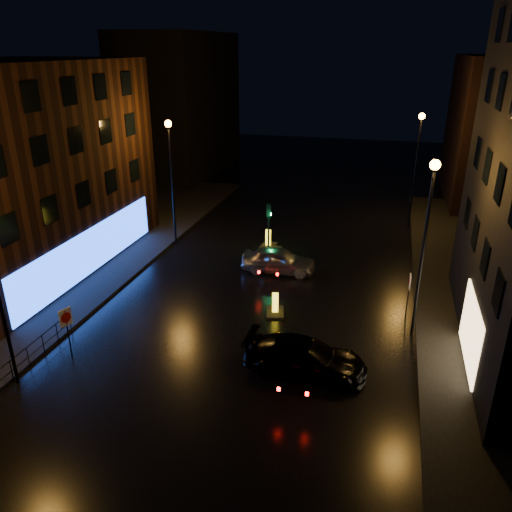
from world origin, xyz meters
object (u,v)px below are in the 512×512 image
object	(u,v)px
silver_hatchback	(278,260)
bollard_far	(268,243)
traffic_signal	(268,246)
road_sign_right	(409,285)
dark_sedan	(305,357)
bollard_near	(275,309)
road_sign_left	(66,322)

from	to	relation	value
silver_hatchback	bollard_far	size ratio (longest dim) A/B	3.06
traffic_signal	road_sign_right	distance (m)	10.72
dark_sedan	road_sign_right	bearing A→B (deg)	-32.19
traffic_signal	dark_sedan	size ratio (longest dim) A/B	0.67
dark_sedan	bollard_near	bearing A→B (deg)	28.86
bollard_far	road_sign_left	distance (m)	16.00
road_sign_right	traffic_signal	bearing A→B (deg)	-36.28
bollard_near	road_sign_left	xyz separation A→B (m)	(-7.75, -6.17, 1.56)
silver_hatchback	bollard_near	distance (m)	5.18
bollard_far	road_sign_left	bearing A→B (deg)	-104.55
road_sign_left	road_sign_right	world-z (taller)	road_sign_left
traffic_signal	silver_hatchback	distance (m)	2.96
dark_sedan	road_sign_right	size ratio (longest dim) A/B	2.28
bollard_near	bollard_far	distance (m)	9.26
traffic_signal	dark_sedan	world-z (taller)	traffic_signal
bollard_near	road_sign_left	size ratio (longest dim) A/B	0.61
bollard_far	silver_hatchback	bearing A→B (deg)	-63.05
traffic_signal	bollard_far	world-z (taller)	traffic_signal
traffic_signal	bollard_far	bearing A→B (deg)	104.59
silver_hatchback	road_sign_left	distance (m)	13.16
bollard_far	road_sign_left	world-z (taller)	road_sign_left
dark_sedan	bollard_far	bearing A→B (deg)	21.66
bollard_near	road_sign_left	distance (m)	10.03
dark_sedan	bollard_near	distance (m)	5.15
dark_sedan	road_sign_right	distance (m)	7.48
silver_hatchback	road_sign_right	distance (m)	8.27
bollard_near	road_sign_right	world-z (taller)	road_sign_right
road_sign_left	bollard_near	bearing A→B (deg)	58.51
dark_sedan	road_sign_left	distance (m)	10.29
silver_hatchback	road_sign_right	size ratio (longest dim) A/B	1.97
bollard_far	road_sign_right	distance (m)	11.69
silver_hatchback	bollard_near	world-z (taller)	silver_hatchback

